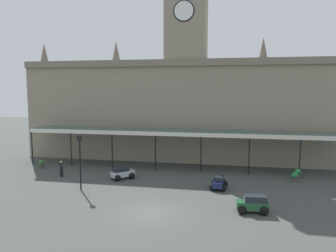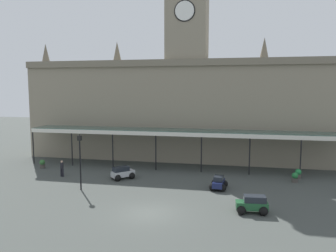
# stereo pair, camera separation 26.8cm
# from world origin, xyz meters

# --- Properties ---
(ground_plane) EXTENTS (140.00, 140.00, 0.00)m
(ground_plane) POSITION_xyz_m (0.00, 0.00, 0.00)
(ground_plane) COLOR #3F4440
(station_building) EXTENTS (40.67, 5.77, 22.18)m
(station_building) POSITION_xyz_m (0.00, 18.86, 7.11)
(station_building) COLOR gray
(station_building) RESTS_ON ground
(entrance_canopy) EXTENTS (35.23, 3.26, 4.33)m
(entrance_canopy) POSITION_xyz_m (0.00, 13.75, 4.17)
(entrance_canopy) COLOR #38564C
(entrance_canopy) RESTS_ON ground
(car_green_estate) EXTENTS (2.32, 1.67, 1.27)m
(car_green_estate) POSITION_xyz_m (7.31, 1.60, 0.56)
(car_green_estate) COLOR #1E512D
(car_green_estate) RESTS_ON ground
(car_silver_estate) EXTENTS (2.37, 2.38, 1.27)m
(car_silver_estate) POSITION_xyz_m (-4.88, 8.21, 0.56)
(car_silver_estate) COLOR #B2B5BA
(car_silver_estate) RESTS_ON ground
(car_navy_sedan) EXTENTS (1.64, 2.12, 1.19)m
(car_navy_sedan) POSITION_xyz_m (4.65, 6.85, 0.50)
(car_navy_sedan) COLOR #19214C
(car_navy_sedan) RESTS_ON ground
(pedestrian_beside_cars) EXTENTS (0.38, 0.34, 1.67)m
(pedestrian_beside_cars) POSITION_xyz_m (-11.22, 7.83, 0.91)
(pedestrian_beside_cars) COLOR black
(pedestrian_beside_cars) RESTS_ON ground
(victorian_lamppost) EXTENTS (0.30, 0.30, 4.99)m
(victorian_lamppost) POSITION_xyz_m (-7.31, 4.12, 3.10)
(victorian_lamppost) COLOR black
(victorian_lamppost) RESTS_ON ground
(planter_forecourt_centre) EXTENTS (0.60, 0.60, 0.96)m
(planter_forecourt_centre) POSITION_xyz_m (11.69, 10.41, 0.49)
(planter_forecourt_centre) COLOR #47423D
(planter_forecourt_centre) RESTS_ON ground
(planter_by_canopy) EXTENTS (0.60, 0.60, 0.96)m
(planter_by_canopy) POSITION_xyz_m (-15.28, 10.71, 0.49)
(planter_by_canopy) COLOR #47423D
(planter_by_canopy) RESTS_ON ground
(planter_near_kerb) EXTENTS (0.60, 0.60, 0.96)m
(planter_near_kerb) POSITION_xyz_m (12.26, 11.94, 0.49)
(planter_near_kerb) COLOR #47423D
(planter_near_kerb) RESTS_ON ground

